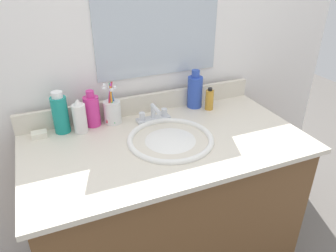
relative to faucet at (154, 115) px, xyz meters
The scene contains 14 objects.
vanity_cabinet 0.45m from the faucet, 94.49° to the right, with size 1.12×0.58×0.72m, color brown.
countertop 0.20m from the faucet, 94.49° to the right, with size 1.17×0.63×0.02m, color beige.
backsplash 0.11m from the faucet, 98.35° to the left, with size 1.17×0.02×0.09m, color beige.
back_wall 0.21m from the faucet, 95.27° to the left, with size 2.27×0.04×1.30m, color white.
mirror_panel 0.45m from the faucet, 59.73° to the left, with size 0.60×0.01×0.56m, color #B2BCC6.
sink_basin 0.20m from the faucet, 90.00° to the right, with size 0.36×0.36×0.11m.
faucet is the anchor object (origin of this frame).
bottle_shampoo_blue 0.26m from the faucet, 15.25° to the left, with size 0.07×0.07×0.19m.
bottle_mouthwash_teal 0.41m from the faucet, behind, with size 0.07×0.07×0.19m.
bottle_lotion_white 0.33m from the faucet, behind, with size 0.06×0.06×0.16m.
bottle_oil_amber 0.30m from the faucet, ahead, with size 0.04×0.04×0.11m.
bottle_soap_pink 0.28m from the faucet, 165.99° to the left, with size 0.07×0.07×0.17m.
cup_white_ceramic 0.19m from the faucet, 162.73° to the left, with size 0.08×0.09×0.20m.
soap_bar 0.50m from the faucet, behind, with size 0.06×0.04×0.02m, color white.
Camera 1 is at (-0.44, -1.06, 1.43)m, focal length 34.29 mm.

